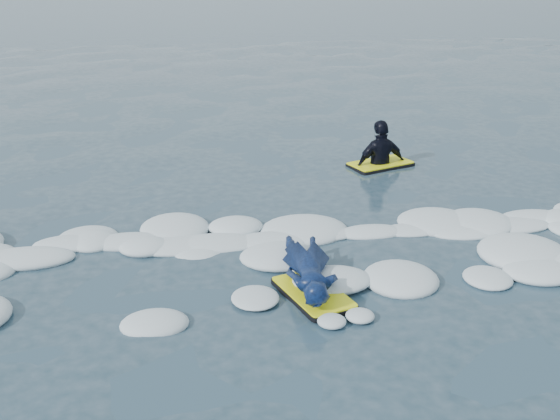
% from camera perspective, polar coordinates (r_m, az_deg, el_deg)
% --- Properties ---
extents(ground, '(120.00, 120.00, 0.00)m').
position_cam_1_polar(ground, '(8.26, -3.85, -6.88)').
color(ground, '#1C3445').
rests_on(ground, ground).
extents(foam_band, '(12.00, 3.10, 0.30)m').
position_cam_1_polar(foam_band, '(9.18, -4.40, -3.87)').
color(foam_band, silver).
rests_on(foam_band, ground).
extents(prone_woman_unit, '(0.91, 1.70, 0.43)m').
position_cam_1_polar(prone_woman_unit, '(8.29, 2.45, -5.05)').
color(prone_woman_unit, black).
rests_on(prone_woman_unit, ground).
extents(waiting_rider_unit, '(1.30, 1.00, 1.72)m').
position_cam_1_polar(waiting_rider_unit, '(12.91, 8.15, 3.54)').
color(waiting_rider_unit, black).
rests_on(waiting_rider_unit, ground).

